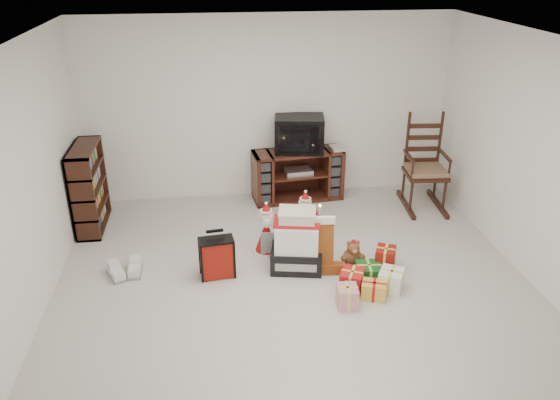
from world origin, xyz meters
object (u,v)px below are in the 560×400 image
object	(u,v)px
teddy_bear	(352,255)
sneaker_pair	(126,270)
rocking_chair	(423,174)
gift_pile	(297,244)
mrs_claus_figurine	(267,234)
bookshelf	(89,189)
tv_stand	(298,175)
red_suitcase	(217,258)
crt_television	(299,134)
santa_figurine	(305,221)
gift_cluster	(370,278)

from	to	relation	value
teddy_bear	sneaker_pair	xyz separation A→B (m)	(-2.49, 0.14, -0.08)
sneaker_pair	rocking_chair	bearing A→B (deg)	4.19
gift_pile	teddy_bear	size ratio (longest dim) A/B	2.20
mrs_claus_figurine	bookshelf	bearing A→B (deg)	155.27
tv_stand	gift_pile	xyz separation A→B (m)	(-0.31, -1.84, -0.05)
red_suitcase	teddy_bear	xyz separation A→B (m)	(1.49, 0.01, -0.09)
gift_pile	red_suitcase	xyz separation A→B (m)	(-0.87, -0.05, -0.08)
gift_pile	rocking_chair	bearing A→B (deg)	46.88
tv_stand	crt_television	bearing A→B (deg)	39.41
gift_pile	teddy_bear	xyz separation A→B (m)	(0.62, -0.04, -0.17)
rocking_chair	santa_figurine	distance (m)	1.94
rocking_chair	gift_cluster	distance (m)	2.31
rocking_chair	sneaker_pair	world-z (taller)	rocking_chair
bookshelf	teddy_bear	world-z (taller)	bookshelf
rocking_chair	bookshelf	bearing A→B (deg)	-174.07
gift_cluster	tv_stand	bearing A→B (deg)	99.46
sneaker_pair	teddy_bear	bearing A→B (deg)	-18.04
rocking_chair	teddy_bear	xyz separation A→B (m)	(-1.35, -1.46, -0.31)
gift_cluster	crt_television	size ratio (longest dim) A/B	1.33
teddy_bear	sneaker_pair	bearing A→B (deg)	176.68
sneaker_pair	crt_television	distance (m)	2.94
rocking_chair	santa_figurine	world-z (taller)	rocking_chair
tv_stand	bookshelf	size ratio (longest dim) A/B	1.19
red_suitcase	sneaker_pair	world-z (taller)	red_suitcase
gift_cluster	crt_television	xyz separation A→B (m)	(-0.37, 2.34, 0.83)
santa_figurine	mrs_claus_figurine	distance (m)	0.56
gift_pile	red_suitcase	distance (m)	0.88
sneaker_pair	crt_television	bearing A→B (deg)	23.93
mrs_claus_figurine	gift_cluster	world-z (taller)	mrs_claus_figurine
tv_stand	red_suitcase	bearing A→B (deg)	-127.84
teddy_bear	gift_cluster	xyz separation A→B (m)	(0.07, -0.45, -0.02)
bookshelf	teddy_bear	size ratio (longest dim) A/B	3.38
teddy_bear	gift_cluster	size ratio (longest dim) A/B	0.33
bookshelf	red_suitcase	distance (m)	2.09
rocking_chair	santa_figurine	bearing A→B (deg)	-151.14
sneaker_pair	gift_cluster	bearing A→B (deg)	-27.69
red_suitcase	mrs_claus_figurine	bearing A→B (deg)	30.02
rocking_chair	red_suitcase	world-z (taller)	rocking_chair
gift_pile	sneaker_pair	world-z (taller)	gift_pile
rocking_chair	mrs_claus_figurine	bearing A→B (deg)	-150.23
gift_pile	red_suitcase	bearing A→B (deg)	-165.43
rocking_chair	santa_figurine	size ratio (longest dim) A/B	2.07
tv_stand	rocking_chair	world-z (taller)	rocking_chair
red_suitcase	crt_television	world-z (taller)	crt_television
bookshelf	crt_television	distance (m)	2.81
bookshelf	santa_figurine	distance (m)	2.71
bookshelf	crt_television	size ratio (longest dim) A/B	1.49
sneaker_pair	gift_cluster	size ratio (longest dim) A/B	0.42
gift_pile	santa_figurine	distance (m)	0.67
rocking_chair	teddy_bear	distance (m)	2.01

